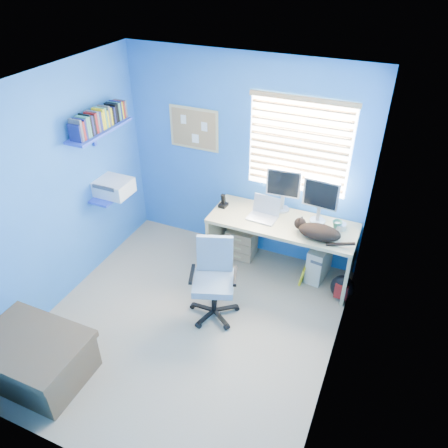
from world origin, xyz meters
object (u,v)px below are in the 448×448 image
at_px(tower_pc, 319,261).
at_px(laptop, 263,210).
at_px(office_chair, 214,288).
at_px(cat, 320,232).
at_px(desk, 281,247).

bearing_deg(tower_pc, laptop, -160.92).
height_order(laptop, office_chair, laptop).
relative_size(cat, tower_pc, 1.03).
bearing_deg(office_chair, cat, 40.84).
xyz_separation_m(desk, laptop, (-0.24, -0.03, 0.48)).
bearing_deg(desk, cat, -19.91).
height_order(cat, tower_pc, cat).
relative_size(tower_pc, office_chair, 0.50).
bearing_deg(cat, laptop, -175.45).
distance_m(laptop, cat, 0.71).
bearing_deg(laptop, desk, 10.80).
bearing_deg(office_chair, laptop, 77.36).
relative_size(desk, cat, 3.67).
xyz_separation_m(laptop, tower_pc, (0.71, 0.14, -0.62)).
height_order(tower_pc, office_chair, office_chair).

